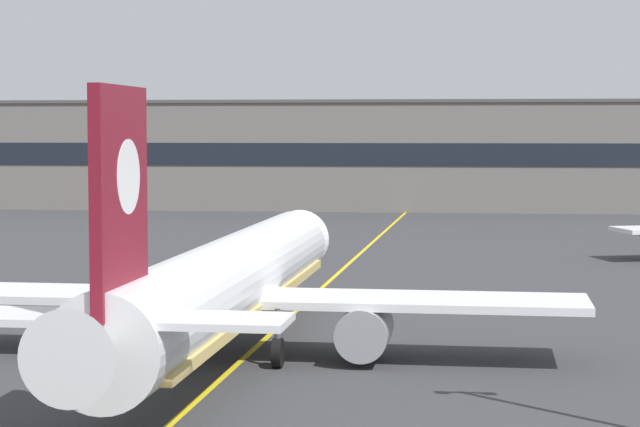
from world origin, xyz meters
TOP-DOWN VIEW (x-y plane):
  - taxiway_centreline at (0.00, 30.00)m, footprint 6.96×179.89m
  - airliner_foreground at (-1.25, 15.36)m, footprint 32.13×41.48m
  - safety_cone_by_nose_gear at (-1.13, 30.96)m, footprint 0.44×0.44m
  - terminal_building at (2.72, 116.61)m, footprint 164.60×12.40m

SIDE VIEW (x-z plane):
  - taxiway_centreline at x=0.00m, z-range 0.00..0.01m
  - safety_cone_by_nose_gear at x=-1.13m, z-range -0.02..0.53m
  - airliner_foreground at x=-1.25m, z-range -2.46..9.19m
  - terminal_building at x=2.72m, z-range 0.01..13.99m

